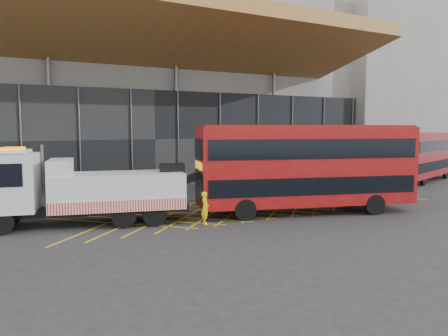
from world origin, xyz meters
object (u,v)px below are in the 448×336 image
bus_towed (306,165)px  worker (205,208)px  bus_second (424,154)px  recovery_truck (78,189)px

bus_towed → worker: 6.73m
bus_second → worker: bus_second is taller
recovery_truck → bus_second: (31.67, 3.51, 0.57)m
bus_towed → bus_second: 20.59m
recovery_truck → bus_towed: bus_towed is taller
bus_towed → recovery_truck: bearing=-177.3°
bus_towed → bus_second: bearing=35.8°
recovery_truck → bus_towed: 12.61m
recovery_truck → bus_second: bus_second is taller
bus_towed → worker: (-6.42, 0.26, -2.00)m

